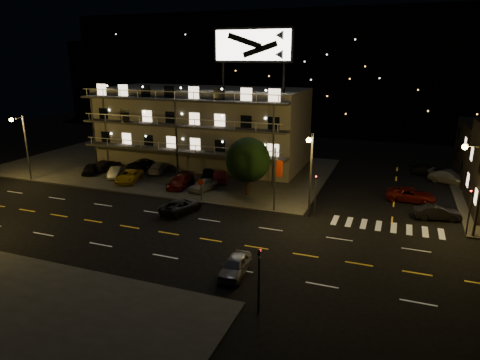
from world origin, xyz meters
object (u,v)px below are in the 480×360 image
(lot_car_2, at_px, (129,176))
(lot_car_4, at_px, (203,185))
(road_car_east, at_px, (235,266))
(tree, at_px, (248,161))
(lot_car_7, at_px, (161,167))
(road_car_west, at_px, (181,206))
(side_car_0, at_px, (437,213))

(lot_car_2, relative_size, lot_car_4, 1.26)
(lot_car_2, xyz_separation_m, road_car_east, (20.18, -16.49, -0.15))
(lot_car_4, xyz_separation_m, road_car_east, (10.27, -16.36, -0.13))
(road_car_east, bearing_deg, tree, 103.76)
(lot_car_7, distance_m, road_car_east, 28.49)
(lot_car_4, xyz_separation_m, road_car_west, (0.83, -6.69, -0.15))
(lot_car_7, height_order, side_car_0, lot_car_7)
(tree, height_order, road_car_east, tree)
(tree, distance_m, road_car_east, 17.83)
(tree, xyz_separation_m, lot_car_7, (-13.65, 4.67, -3.05))
(lot_car_2, distance_m, lot_car_7, 5.15)
(lot_car_7, distance_m, road_car_west, 15.01)
(side_car_0, bearing_deg, lot_car_2, 77.73)
(lot_car_2, bearing_deg, tree, -11.93)
(lot_car_2, distance_m, road_car_east, 26.06)
(lot_car_7, bearing_deg, lot_car_2, 67.16)
(lot_car_7, relative_size, road_car_west, 1.02)
(road_car_east, distance_m, road_car_west, 13.52)
(lot_car_7, relative_size, side_car_0, 1.16)
(tree, bearing_deg, road_car_west, -121.40)
(road_car_west, bearing_deg, lot_car_4, -69.01)
(lot_car_7, bearing_deg, road_car_west, 121.54)
(tree, relative_size, road_car_east, 1.60)
(side_car_0, height_order, road_car_west, side_car_0)
(side_car_0, relative_size, road_car_west, 0.88)
(side_car_0, bearing_deg, tree, 76.84)
(road_car_east, bearing_deg, road_car_west, 131.14)
(lot_car_2, xyz_separation_m, lot_car_7, (1.42, 4.95, 0.03))
(tree, height_order, road_car_west, tree)
(tree, relative_size, road_car_west, 1.34)
(road_car_west, bearing_deg, lot_car_2, -18.50)
(tree, distance_m, lot_car_7, 14.75)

